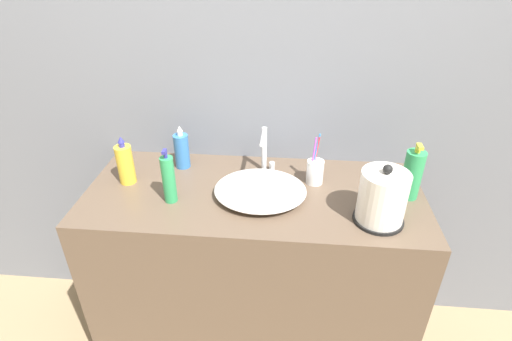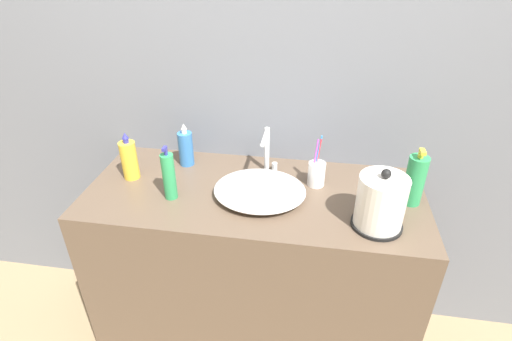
{
  "view_description": "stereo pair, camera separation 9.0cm",
  "coord_description": "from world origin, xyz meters",
  "px_view_note": "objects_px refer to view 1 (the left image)",
  "views": [
    {
      "loc": [
        0.13,
        -1.04,
        1.81
      ],
      "look_at": [
        0.01,
        0.29,
        1.01
      ],
      "focal_mm": 28.0,
      "sensor_mm": 36.0,
      "label": 1
    },
    {
      "loc": [
        0.22,
        -1.03,
        1.81
      ],
      "look_at": [
        0.01,
        0.29,
        1.01
      ],
      "focal_mm": 28.0,
      "sensor_mm": 36.0,
      "label": 2
    }
  ],
  "objects_px": {
    "shampoo_bottle": "(125,164)",
    "hand_cream_bottle": "(169,179)",
    "mouthwash_bottle": "(182,150)",
    "electric_kettle": "(382,199)",
    "faucet": "(265,149)",
    "toothbrush_cup": "(315,171)",
    "lotion_bottle": "(412,174)"
  },
  "relations": [
    {
      "from": "electric_kettle",
      "to": "mouthwash_bottle",
      "type": "bearing_deg",
      "value": 158.25
    },
    {
      "from": "electric_kettle",
      "to": "toothbrush_cup",
      "type": "distance_m",
      "value": 0.33
    },
    {
      "from": "toothbrush_cup",
      "to": "mouthwash_bottle",
      "type": "xyz_separation_m",
      "value": [
        -0.58,
        0.08,
        0.03
      ]
    },
    {
      "from": "hand_cream_bottle",
      "to": "toothbrush_cup",
      "type": "bearing_deg",
      "value": 18.06
    },
    {
      "from": "toothbrush_cup",
      "to": "hand_cream_bottle",
      "type": "distance_m",
      "value": 0.59
    },
    {
      "from": "faucet",
      "to": "hand_cream_bottle",
      "type": "distance_m",
      "value": 0.43
    },
    {
      "from": "toothbrush_cup",
      "to": "lotion_bottle",
      "type": "xyz_separation_m",
      "value": [
        0.37,
        -0.07,
        0.05
      ]
    },
    {
      "from": "shampoo_bottle",
      "to": "mouthwash_bottle",
      "type": "height_order",
      "value": "shampoo_bottle"
    },
    {
      "from": "faucet",
      "to": "toothbrush_cup",
      "type": "distance_m",
      "value": 0.23
    },
    {
      "from": "shampoo_bottle",
      "to": "mouthwash_bottle",
      "type": "xyz_separation_m",
      "value": [
        0.2,
        0.15,
        -0.01
      ]
    },
    {
      "from": "electric_kettle",
      "to": "mouthwash_bottle",
      "type": "xyz_separation_m",
      "value": [
        -0.8,
        0.32,
        -0.01
      ]
    },
    {
      "from": "toothbrush_cup",
      "to": "shampoo_bottle",
      "type": "relative_size",
      "value": 1.05
    },
    {
      "from": "toothbrush_cup",
      "to": "mouthwash_bottle",
      "type": "distance_m",
      "value": 0.58
    },
    {
      "from": "shampoo_bottle",
      "to": "hand_cream_bottle",
      "type": "height_order",
      "value": "hand_cream_bottle"
    },
    {
      "from": "toothbrush_cup",
      "to": "hand_cream_bottle",
      "type": "bearing_deg",
      "value": -161.94
    },
    {
      "from": "toothbrush_cup",
      "to": "lotion_bottle",
      "type": "height_order",
      "value": "lotion_bottle"
    },
    {
      "from": "lotion_bottle",
      "to": "hand_cream_bottle",
      "type": "bearing_deg",
      "value": -173.0
    },
    {
      "from": "lotion_bottle",
      "to": "hand_cream_bottle",
      "type": "relative_size",
      "value": 1.03
    },
    {
      "from": "mouthwash_bottle",
      "to": "electric_kettle",
      "type": "bearing_deg",
      "value": -21.75
    },
    {
      "from": "mouthwash_bottle",
      "to": "faucet",
      "type": "bearing_deg",
      "value": -2.9
    },
    {
      "from": "faucet",
      "to": "hand_cream_bottle",
      "type": "relative_size",
      "value": 0.9
    },
    {
      "from": "lotion_bottle",
      "to": "mouthwash_bottle",
      "type": "distance_m",
      "value": 0.96
    },
    {
      "from": "mouthwash_bottle",
      "to": "hand_cream_bottle",
      "type": "distance_m",
      "value": 0.26
    },
    {
      "from": "toothbrush_cup",
      "to": "hand_cream_bottle",
      "type": "height_order",
      "value": "hand_cream_bottle"
    },
    {
      "from": "lotion_bottle",
      "to": "shampoo_bottle",
      "type": "xyz_separation_m",
      "value": [
        -1.14,
        0.0,
        -0.01
      ]
    },
    {
      "from": "electric_kettle",
      "to": "shampoo_bottle",
      "type": "relative_size",
      "value": 1.12
    },
    {
      "from": "lotion_bottle",
      "to": "hand_cream_bottle",
      "type": "distance_m",
      "value": 0.93
    },
    {
      "from": "shampoo_bottle",
      "to": "hand_cream_bottle",
      "type": "relative_size",
      "value": 0.92
    },
    {
      "from": "toothbrush_cup",
      "to": "lotion_bottle",
      "type": "distance_m",
      "value": 0.37
    },
    {
      "from": "lotion_bottle",
      "to": "shampoo_bottle",
      "type": "height_order",
      "value": "lotion_bottle"
    },
    {
      "from": "electric_kettle",
      "to": "mouthwash_bottle",
      "type": "distance_m",
      "value": 0.86
    },
    {
      "from": "faucet",
      "to": "hand_cream_bottle",
      "type": "xyz_separation_m",
      "value": [
        -0.35,
        -0.24,
        -0.02
      ]
    }
  ]
}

